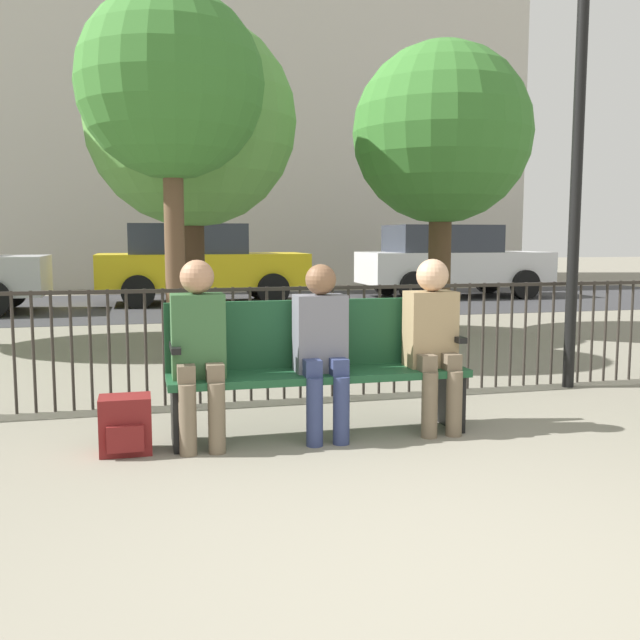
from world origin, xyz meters
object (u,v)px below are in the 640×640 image
(tree_1, at_px, (192,122))
(lamp_post, at_px, (580,92))
(seated_person_0, at_px, (199,343))
(seated_person_2, at_px, (433,334))
(tree_3, at_px, (171,87))
(parked_car_1, at_px, (450,260))
(seated_person_1, at_px, (322,342))
(tree_0, at_px, (442,135))
(parked_car_2, at_px, (198,262))
(park_bench, at_px, (317,362))
(backpack, at_px, (126,425))

(tree_1, bearing_deg, lamp_post, -53.12)
(seated_person_0, xyz_separation_m, seated_person_2, (1.61, -0.00, 0.00))
(tree_3, bearing_deg, tree_1, 79.02)
(seated_person_0, distance_m, parked_car_1, 12.17)
(lamp_post, xyz_separation_m, parked_car_1, (3.04, 9.28, -1.77))
(seated_person_2, relative_size, tree_3, 0.30)
(seated_person_0, height_order, seated_person_2, seated_person_0)
(seated_person_1, distance_m, tree_0, 6.10)
(seated_person_2, height_order, parked_car_2, parked_car_2)
(parked_car_1, bearing_deg, seated_person_2, -115.01)
(park_bench, bearing_deg, parked_car_2, 90.07)
(parked_car_1, distance_m, parked_car_2, 5.63)
(seated_person_1, relative_size, parked_car_2, 0.28)
(lamp_post, height_order, parked_car_2, lamp_post)
(backpack, relative_size, tree_1, 0.09)
(tree_3, bearing_deg, parked_car_2, 83.45)
(park_bench, xyz_separation_m, parked_car_2, (-0.01, 10.09, 0.34))
(tree_1, bearing_deg, tree_3, -100.98)
(lamp_post, bearing_deg, seated_person_1, -157.74)
(tree_0, bearing_deg, park_bench, -122.04)
(seated_person_1, distance_m, backpack, 1.37)
(tree_1, distance_m, lamp_post, 5.08)
(seated_person_0, height_order, tree_1, tree_1)
(tree_0, bearing_deg, seated_person_2, -114.00)
(park_bench, distance_m, parked_car_1, 11.65)
(parked_car_2, bearing_deg, tree_3, -96.55)
(backpack, height_order, parked_car_1, parked_car_1)
(park_bench, height_order, tree_3, tree_3)
(parked_car_1, xyz_separation_m, parked_car_2, (-5.63, -0.11, 0.00))
(park_bench, bearing_deg, seated_person_0, -170.89)
(parked_car_2, bearing_deg, tree_1, -95.04)
(backpack, xyz_separation_m, tree_0, (4.26, 4.92, 2.59))
(tree_1, bearing_deg, seated_person_2, -76.14)
(backpack, bearing_deg, tree_0, 49.12)
(tree_0, xyz_separation_m, parked_car_1, (2.65, 5.45, -1.93))
(parked_car_2, bearing_deg, seated_person_1, -89.94)
(parked_car_2, bearing_deg, parked_car_1, 1.12)
(parked_car_1, bearing_deg, seated_person_0, -121.92)
(tree_1, relative_size, parked_car_1, 1.01)
(park_bench, bearing_deg, seated_person_2, -9.31)
(park_bench, distance_m, tree_0, 6.05)
(seated_person_0, relative_size, backpack, 3.34)
(park_bench, distance_m, tree_1, 5.53)
(seated_person_0, height_order, parked_car_1, parked_car_1)
(park_bench, relative_size, lamp_post, 0.51)
(backpack, xyz_separation_m, tree_3, (0.49, 3.43, 2.77))
(park_bench, distance_m, seated_person_2, 0.83)
(seated_person_0, distance_m, seated_person_2, 1.61)
(tree_1, bearing_deg, tree_0, -3.82)
(parked_car_1, bearing_deg, park_bench, -118.85)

